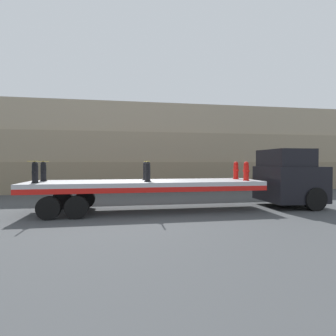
{
  "coord_description": "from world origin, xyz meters",
  "views": [
    {
      "loc": [
        -0.97,
        -11.34,
        2.12
      ],
      "look_at": [
        0.94,
        0.0,
        1.87
      ],
      "focal_mm": 28.0,
      "sensor_mm": 36.0,
      "label": 1
    }
  ],
  "objects_px": {
    "truck_cab": "(290,178)",
    "fire_hydrant_black_far_1": "(146,171)",
    "fire_hydrant_black_far_0": "(43,172)",
    "fire_hydrant_red_far_2": "(236,171)",
    "fire_hydrant_red_near_2": "(246,171)",
    "fire_hydrant_black_near_0": "(35,173)",
    "fire_hydrant_black_near_1": "(148,172)",
    "flatbed_trailer": "(134,186)"
  },
  "relations": [
    {
      "from": "truck_cab",
      "to": "fire_hydrant_black_far_1",
      "type": "distance_m",
      "value": 6.91
    },
    {
      "from": "fire_hydrant_black_far_0",
      "to": "fire_hydrant_red_far_2",
      "type": "relative_size",
      "value": 1.0
    },
    {
      "from": "fire_hydrant_black_far_1",
      "to": "fire_hydrant_red_near_2",
      "type": "distance_m",
      "value": 4.49
    },
    {
      "from": "fire_hydrant_black_far_1",
      "to": "fire_hydrant_black_near_0",
      "type": "bearing_deg",
      "value": -166.18
    },
    {
      "from": "fire_hydrant_black_near_1",
      "to": "fire_hydrant_red_far_2",
      "type": "relative_size",
      "value": 1.0
    },
    {
      "from": "truck_cab",
      "to": "fire_hydrant_red_near_2",
      "type": "bearing_deg",
      "value": -168.02
    },
    {
      "from": "fire_hydrant_black_near_0",
      "to": "fire_hydrant_black_far_1",
      "type": "distance_m",
      "value": 4.49
    },
    {
      "from": "fire_hydrant_black_far_0",
      "to": "fire_hydrant_red_near_2",
      "type": "relative_size",
      "value": 1.0
    },
    {
      "from": "fire_hydrant_black_near_0",
      "to": "flatbed_trailer",
      "type": "bearing_deg",
      "value": 7.98
    },
    {
      "from": "truck_cab",
      "to": "fire_hydrant_black_far_1",
      "type": "bearing_deg",
      "value": 175.55
    },
    {
      "from": "flatbed_trailer",
      "to": "fire_hydrant_black_far_0",
      "type": "xyz_separation_m",
      "value": [
        -3.82,
        0.54,
        0.64
      ]
    },
    {
      "from": "fire_hydrant_black_near_1",
      "to": "fire_hydrant_red_near_2",
      "type": "xyz_separation_m",
      "value": [
        4.36,
        0.0,
        0.0
      ]
    },
    {
      "from": "fire_hydrant_black_near_1",
      "to": "fire_hydrant_black_far_1",
      "type": "bearing_deg",
      "value": 90.0
    },
    {
      "from": "fire_hydrant_black_near_0",
      "to": "fire_hydrant_red_near_2",
      "type": "bearing_deg",
      "value": 0.0
    },
    {
      "from": "flatbed_trailer",
      "to": "fire_hydrant_red_far_2",
      "type": "bearing_deg",
      "value": 6.25
    },
    {
      "from": "fire_hydrant_black_far_1",
      "to": "fire_hydrant_red_far_2",
      "type": "relative_size",
      "value": 1.0
    },
    {
      "from": "fire_hydrant_black_near_1",
      "to": "fire_hydrant_black_far_1",
      "type": "distance_m",
      "value": 1.07
    },
    {
      "from": "flatbed_trailer",
      "to": "fire_hydrant_black_far_0",
      "type": "bearing_deg",
      "value": 172.02
    },
    {
      "from": "truck_cab",
      "to": "flatbed_trailer",
      "type": "xyz_separation_m",
      "value": [
        -7.42,
        0.0,
        -0.28
      ]
    },
    {
      "from": "fire_hydrant_black_near_1",
      "to": "fire_hydrant_red_far_2",
      "type": "bearing_deg",
      "value": 13.82
    },
    {
      "from": "fire_hydrant_black_near_1",
      "to": "fire_hydrant_black_far_1",
      "type": "height_order",
      "value": "same"
    },
    {
      "from": "truck_cab",
      "to": "fire_hydrant_red_far_2",
      "type": "relative_size",
      "value": 3.24
    },
    {
      "from": "truck_cab",
      "to": "fire_hydrant_red_near_2",
      "type": "relative_size",
      "value": 3.24
    },
    {
      "from": "truck_cab",
      "to": "fire_hydrant_black_near_1",
      "type": "relative_size",
      "value": 3.24
    },
    {
      "from": "fire_hydrant_black_far_1",
      "to": "fire_hydrant_red_far_2",
      "type": "height_order",
      "value": "same"
    },
    {
      "from": "truck_cab",
      "to": "fire_hydrant_black_near_1",
      "type": "distance_m",
      "value": 6.91
    },
    {
      "from": "fire_hydrant_black_far_1",
      "to": "fire_hydrant_red_far_2",
      "type": "xyz_separation_m",
      "value": [
        4.36,
        0.0,
        0.0
      ]
    },
    {
      "from": "fire_hydrant_black_far_0",
      "to": "fire_hydrant_red_far_2",
      "type": "xyz_separation_m",
      "value": [
        8.72,
        0.0,
        0.0
      ]
    },
    {
      "from": "fire_hydrant_black_near_0",
      "to": "fire_hydrant_black_far_0",
      "type": "xyz_separation_m",
      "value": [
        0.0,
        1.07,
        0.0
      ]
    },
    {
      "from": "truck_cab",
      "to": "fire_hydrant_red_far_2",
      "type": "xyz_separation_m",
      "value": [
        -2.53,
        0.54,
        0.36
      ]
    },
    {
      "from": "fire_hydrant_black_near_0",
      "to": "fire_hydrant_black_far_1",
      "type": "xyz_separation_m",
      "value": [
        4.36,
        1.07,
        0.0
      ]
    },
    {
      "from": "fire_hydrant_red_near_2",
      "to": "fire_hydrant_black_far_1",
      "type": "bearing_deg",
      "value": 166.18
    },
    {
      "from": "fire_hydrant_black_far_1",
      "to": "truck_cab",
      "type": "bearing_deg",
      "value": -4.45
    },
    {
      "from": "fire_hydrant_black_near_0",
      "to": "fire_hydrant_red_far_2",
      "type": "distance_m",
      "value": 8.78
    },
    {
      "from": "truck_cab",
      "to": "flatbed_trailer",
      "type": "bearing_deg",
      "value": 180.0
    },
    {
      "from": "fire_hydrant_black_far_0",
      "to": "fire_hydrant_black_far_1",
      "type": "height_order",
      "value": "same"
    },
    {
      "from": "fire_hydrant_black_near_0",
      "to": "fire_hydrant_black_far_1",
      "type": "bearing_deg",
      "value": 13.82
    },
    {
      "from": "flatbed_trailer",
      "to": "fire_hydrant_black_near_0",
      "type": "relative_size",
      "value": 11.79
    },
    {
      "from": "fire_hydrant_black_near_0",
      "to": "fire_hydrant_black_near_1",
      "type": "distance_m",
      "value": 4.36
    },
    {
      "from": "fire_hydrant_black_far_0",
      "to": "fire_hydrant_red_far_2",
      "type": "height_order",
      "value": "same"
    },
    {
      "from": "truck_cab",
      "to": "fire_hydrant_black_near_1",
      "type": "xyz_separation_m",
      "value": [
        -6.88,
        -0.54,
        0.36
      ]
    },
    {
      "from": "fire_hydrant_black_far_0",
      "to": "flatbed_trailer",
      "type": "bearing_deg",
      "value": -7.98
    }
  ]
}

